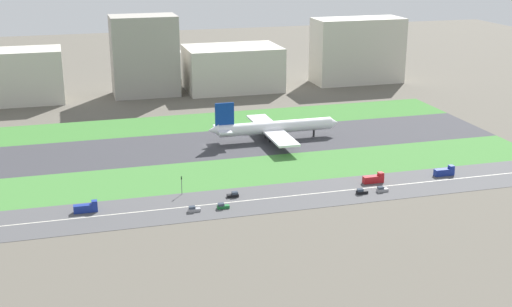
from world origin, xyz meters
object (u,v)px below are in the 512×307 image
(car_0, at_px, (233,195))
(fuel_tank_west, at_px, (192,64))
(truck_0, at_px, (374,179))
(truck_1, at_px, (445,172))
(car_3, at_px, (362,192))
(car_1, at_px, (382,189))
(terminal_building, at_px, (15,76))
(car_4, at_px, (223,206))
(hangar_building, at_px, (145,56))
(car_2, at_px, (194,209))
(office_tower, at_px, (232,68))
(cargo_warehouse, at_px, (357,50))
(fuel_tank_centre, at_px, (239,63))
(traffic_light, at_px, (182,184))
(airliner, at_px, (272,127))
(truck_2, at_px, (86,208))

(car_0, height_order, fuel_tank_west, fuel_tank_west)
(truck_0, relative_size, truck_1, 1.00)
(car_3, bearing_deg, car_1, -180.00)
(car_0, relative_size, terminal_building, 0.08)
(terminal_building, bearing_deg, truck_1, -46.14)
(car_4, distance_m, car_3, 54.40)
(hangar_building, bearing_deg, car_3, -73.22)
(car_2, distance_m, office_tower, 202.11)
(cargo_warehouse, bearing_deg, car_1, -110.85)
(car_4, xyz_separation_m, car_0, (6.47, 10.00, 0.00))
(fuel_tank_centre, bearing_deg, traffic_light, -109.73)
(car_4, xyz_separation_m, truck_1, (95.78, 10.00, 0.75))
(terminal_building, bearing_deg, car_3, -55.18)
(terminal_building, height_order, office_tower, terminal_building)
(traffic_light, xyz_separation_m, cargo_warehouse, (147.78, 174.01, 16.80))
(car_3, bearing_deg, cargo_warehouse, -113.04)
(car_1, xyz_separation_m, truck_1, (32.85, 10.00, 0.75))
(airliner, bearing_deg, office_tower, 85.67)
(airliner, distance_m, office_tower, 114.57)
(airliner, bearing_deg, truck_1, -51.96)
(car_3, relative_size, traffic_light, 0.61)
(fuel_tank_west, bearing_deg, truck_2, -109.74)
(car_2, bearing_deg, car_0, -149.63)
(car_2, xyz_separation_m, traffic_light, (-1.12, 17.99, 3.37))
(office_tower, relative_size, fuel_tank_centre, 2.75)
(office_tower, distance_m, fuel_tank_west, 48.43)
(airliner, distance_m, car_1, 80.79)
(car_2, bearing_deg, fuel_tank_west, -100.64)
(car_4, bearing_deg, airliner, -118.63)
(car_4, bearing_deg, terminal_building, -67.60)
(car_1, relative_size, truck_1, 0.52)
(airliner, relative_size, fuel_tank_centre, 3.04)
(fuel_tank_west, bearing_deg, truck_0, -82.43)
(car_3, height_order, cargo_warehouse, cargo_warehouse)
(truck_1, bearing_deg, terminal_building, 133.86)
(airliner, height_order, car_2, airliner)
(car_2, bearing_deg, car_4, -180.00)
(truck_2, height_order, hangar_building, hangar_building)
(car_2, bearing_deg, truck_2, -15.16)
(car_3, xyz_separation_m, hangar_building, (-57.88, 192.00, 23.18))
(airliner, xyz_separation_m, car_3, (11.83, -78.00, -5.31))
(car_3, bearing_deg, car_0, -11.78)
(airliner, distance_m, truck_1, 86.46)
(airliner, bearing_deg, car_4, -118.63)
(car_3, xyz_separation_m, fuel_tank_west, (-20.46, 237.00, 8.06))
(office_tower, xyz_separation_m, fuel_tank_west, (-17.27, 45.00, -4.68))
(car_2, xyz_separation_m, fuel_tank_centre, (77.41, 237.00, 7.70))
(truck_1, distance_m, terminal_building, 252.80)
(car_3, xyz_separation_m, cargo_warehouse, (81.66, 192.00, 20.17))
(fuel_tank_centre, bearing_deg, car_3, -93.00)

